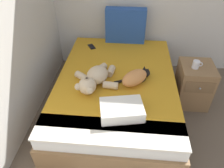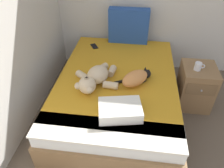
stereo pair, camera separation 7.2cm
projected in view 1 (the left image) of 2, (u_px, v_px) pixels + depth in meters
bed at (116, 92)px, 2.71m from camera, size 1.42×1.98×0.50m
patterned_cushion at (125, 26)px, 3.09m from camera, size 0.57×0.15×0.49m
cat at (136, 77)px, 2.41m from camera, size 0.41×0.38×0.15m
teddy_bear at (95, 78)px, 2.37m from camera, size 0.52×0.62×0.20m
cell_phone at (92, 47)px, 3.10m from camera, size 0.14×0.16×0.01m
throw_pillow at (122, 110)px, 2.03m from camera, size 0.45×0.35×0.11m
nightstand at (193, 84)px, 2.78m from camera, size 0.40×0.46×0.56m
mug at (196, 64)px, 2.54m from camera, size 0.12×0.08×0.09m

